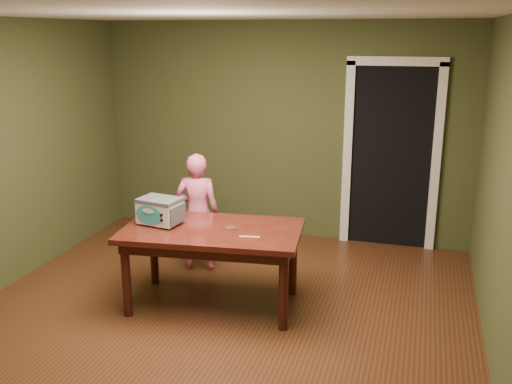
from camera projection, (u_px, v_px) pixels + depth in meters
The scene contains 8 objects.
floor at pixel (211, 326), 4.93m from camera, with size 5.00×5.00×0.00m, color #532F17.
room_shell at pixel (206, 131), 4.47m from camera, with size 4.52×5.02×2.61m.
doorway at pixel (393, 153), 6.86m from camera, with size 1.10×0.66×2.25m.
dining_table at pixel (212, 239), 5.17m from camera, with size 1.69×1.07×0.75m.
toy_oven at pixel (160, 210), 5.23m from camera, with size 0.43×0.32×0.25m.
baking_pan at pixel (231, 228), 5.10m from camera, with size 0.10×0.10×0.02m.
spatula at pixel (250, 237), 4.91m from camera, with size 0.18×0.03×0.01m, color #EDC867.
child at pixel (198, 212), 5.99m from camera, with size 0.46×0.30×1.26m, color #F0638E.
Camera 1 is at (1.64, -4.14, 2.45)m, focal length 40.00 mm.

